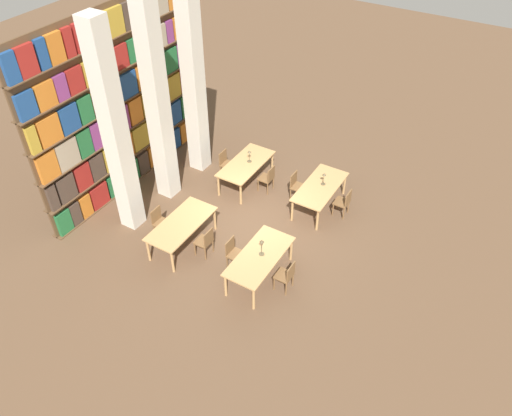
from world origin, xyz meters
TOP-DOWN VIEW (x-y plane):
  - ground_plane at (0.00, 0.00)m, footprint 40.00×40.00m
  - bookshelf_bank at (0.00, 4.41)m, footprint 6.59×0.35m
  - pillar_left at (-1.66, 3.03)m, footprint 0.51×0.51m
  - pillar_center at (0.00, 3.03)m, footprint 0.51×0.51m
  - pillar_right at (1.66, 3.03)m, footprint 0.51×0.51m
  - reading_table_0 at (-1.60, -1.19)m, footprint 2.08×0.96m
  - chair_0 at (-1.60, -1.95)m, footprint 0.42×0.40m
  - chair_1 at (-1.60, -0.42)m, footprint 0.42×0.40m
  - desk_lamp_0 at (-1.53, -1.20)m, footprint 0.14×0.14m
  - reading_table_1 at (1.73, -1.27)m, footprint 2.08×0.96m
  - chair_2 at (1.76, -2.04)m, footprint 0.42×0.40m
  - chair_3 at (1.76, -0.51)m, footprint 0.42×0.40m
  - desk_lamp_1 at (1.86, -1.31)m, footprint 0.14×0.14m
  - reading_table_2 at (-1.64, 1.23)m, footprint 2.08×0.96m
  - chair_4 at (-1.64, 0.46)m, footprint 0.42×0.40m
  - chair_5 at (-1.64, 1.99)m, footprint 0.42×0.40m
  - reading_table_3 at (1.61, 1.20)m, footprint 2.08×0.96m
  - chair_6 at (1.63, 0.44)m, footprint 0.42×0.40m
  - chair_7 at (1.63, 1.97)m, footprint 0.42×0.40m
  - desk_lamp_2 at (1.73, 1.15)m, footprint 0.14×0.14m

SIDE VIEW (x-z plane):
  - ground_plane at x=0.00m, z-range 0.00..0.00m
  - chair_0 at x=-1.60m, z-range 0.04..0.93m
  - chair_1 at x=-1.60m, z-range 0.04..0.93m
  - chair_2 at x=1.76m, z-range 0.04..0.93m
  - chair_3 at x=1.76m, z-range 0.04..0.93m
  - chair_4 at x=-1.64m, z-range 0.04..0.93m
  - chair_5 at x=-1.64m, z-range 0.04..0.93m
  - chair_6 at x=1.63m, z-range 0.04..0.93m
  - chair_7 at x=1.63m, z-range 0.04..0.93m
  - reading_table_0 at x=-1.60m, z-range 0.31..1.09m
  - reading_table_1 at x=1.73m, z-range 0.31..1.09m
  - reading_table_2 at x=-1.64m, z-range 0.31..1.09m
  - reading_table_3 at x=1.61m, z-range 0.31..1.09m
  - desk_lamp_1 at x=1.86m, z-range 0.84..1.24m
  - desk_lamp_2 at x=1.73m, z-range 0.85..1.26m
  - desk_lamp_0 at x=-1.53m, z-range 0.86..1.35m
  - bookshelf_bank at x=0.00m, z-range -0.09..5.41m
  - pillar_left at x=-1.66m, z-range 0.00..6.00m
  - pillar_center at x=0.00m, z-range 0.00..6.00m
  - pillar_right at x=1.66m, z-range 0.00..6.00m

